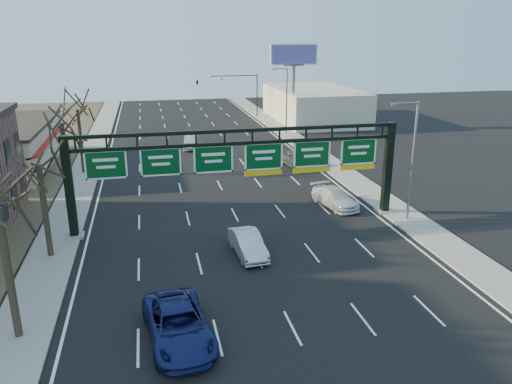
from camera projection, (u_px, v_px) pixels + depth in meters
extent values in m
plane|color=black|center=(264.00, 272.00, 29.82)|extent=(160.00, 160.00, 0.00)
cube|color=gray|center=(78.00, 187.00, 45.76)|extent=(3.00, 120.00, 0.12)
cube|color=gray|center=(341.00, 171.00, 51.00)|extent=(3.00, 120.00, 0.12)
cube|color=white|center=(217.00, 179.00, 48.40)|extent=(21.60, 120.00, 0.01)
cube|color=black|center=(69.00, 188.00, 33.75)|extent=(0.55, 0.55, 7.20)
cube|color=gray|center=(75.00, 236.00, 34.83)|extent=(1.20, 1.20, 0.20)
cube|color=black|center=(388.00, 169.00, 38.53)|extent=(0.55, 0.55, 7.20)
cube|color=gray|center=(384.00, 211.00, 39.61)|extent=(1.20, 1.20, 0.20)
cube|color=black|center=(238.00, 131.00, 35.08)|extent=(23.40, 0.25, 0.25)
cube|color=black|center=(239.00, 143.00, 35.35)|extent=(23.40, 0.25, 0.25)
cube|color=#043F16|center=(106.00, 165.00, 33.80)|extent=(2.80, 0.10, 2.00)
cube|color=#043F16|center=(161.00, 162.00, 34.55)|extent=(2.80, 0.10, 2.00)
cube|color=#043F16|center=(213.00, 159.00, 35.30)|extent=(2.80, 0.10, 2.00)
cube|color=#043F16|center=(264.00, 156.00, 36.05)|extent=(2.80, 0.10, 2.00)
cube|color=yellow|center=(263.00, 172.00, 36.43)|extent=(2.80, 0.10, 0.40)
cube|color=#043F16|center=(312.00, 154.00, 36.80)|extent=(2.80, 0.10, 2.00)
cube|color=yellow|center=(311.00, 170.00, 37.18)|extent=(2.80, 0.10, 0.40)
cube|color=#043F16|center=(358.00, 151.00, 37.55)|extent=(2.80, 0.10, 2.00)
cube|color=yellow|center=(357.00, 167.00, 37.93)|extent=(2.80, 0.10, 0.40)
cube|color=#A51F10|center=(49.00, 138.00, 52.48)|extent=(1.20, 18.00, 0.40)
cube|color=beige|center=(314.00, 105.00, 79.59)|extent=(12.00, 20.00, 5.00)
cylinder|color=black|center=(9.00, 273.00, 22.45)|extent=(0.36, 0.36, 6.46)
cylinder|color=black|center=(45.00, 210.00, 30.87)|extent=(0.36, 0.36, 6.08)
cylinder|color=black|center=(66.00, 164.00, 40.04)|extent=(0.36, 0.36, 6.84)
cylinder|color=black|center=(81.00, 141.00, 49.39)|extent=(0.36, 0.36, 6.46)
cylinder|color=slate|center=(413.00, 161.00, 36.54)|extent=(0.20, 0.20, 9.00)
cylinder|color=slate|center=(407.00, 101.00, 35.00)|extent=(1.80, 0.12, 0.12)
cube|color=slate|center=(395.00, 103.00, 34.83)|extent=(0.50, 0.22, 0.15)
cylinder|color=slate|center=(287.00, 101.00, 68.13)|extent=(0.20, 0.20, 9.00)
cylinder|color=slate|center=(281.00, 68.00, 66.59)|extent=(1.80, 0.12, 0.12)
cube|color=slate|center=(274.00, 68.00, 66.42)|extent=(0.50, 0.22, 0.15)
cylinder|color=slate|center=(293.00, 97.00, 73.30)|extent=(0.50, 0.50, 9.00)
cube|color=slate|center=(294.00, 65.00, 71.91)|extent=(3.00, 0.30, 0.20)
cube|color=white|center=(294.00, 54.00, 71.45)|extent=(7.00, 0.30, 3.00)
cube|color=#524E9D|center=(294.00, 54.00, 71.26)|extent=(6.60, 0.05, 2.60)
cylinder|color=black|center=(257.00, 96.00, 82.24)|extent=(0.18, 0.18, 7.00)
cylinder|color=black|center=(234.00, 76.00, 80.45)|extent=(7.60, 0.14, 0.14)
imported|color=black|center=(222.00, 81.00, 80.29)|extent=(0.20, 0.20, 1.00)
imported|color=black|center=(197.00, 82.00, 79.47)|extent=(0.54, 0.54, 1.62)
imported|color=navy|center=(178.00, 325.00, 22.99)|extent=(3.43, 6.24, 1.66)
imported|color=silver|center=(248.00, 244.00, 31.92)|extent=(1.94, 4.66, 1.50)
imported|color=silver|center=(335.00, 198.00, 40.78)|extent=(3.08, 5.41, 1.48)
imported|color=#424548|center=(296.00, 160.00, 52.51)|extent=(2.75, 5.04, 1.62)
imported|color=#ADADB2|center=(191.00, 142.00, 60.87)|extent=(2.25, 4.66, 1.47)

